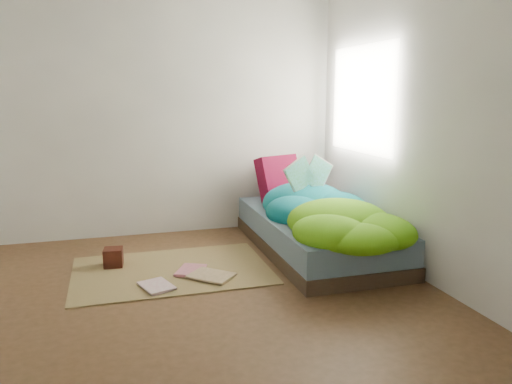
# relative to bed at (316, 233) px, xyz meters

# --- Properties ---
(ground) EXTENTS (3.50, 3.50, 0.00)m
(ground) POSITION_rel_bed_xyz_m (-1.22, -0.72, -0.17)
(ground) COLOR #46301A
(ground) RESTS_ON ground
(room_walls) EXTENTS (3.54, 3.54, 2.62)m
(room_walls) POSITION_rel_bed_xyz_m (-1.21, -0.71, 1.46)
(room_walls) COLOR #B4B1AB
(room_walls) RESTS_ON ground
(bed) EXTENTS (1.00, 2.00, 0.34)m
(bed) POSITION_rel_bed_xyz_m (0.00, 0.00, 0.00)
(bed) COLOR #36261D
(bed) RESTS_ON ground
(duvet) EXTENTS (0.96, 1.84, 0.34)m
(duvet) POSITION_rel_bed_xyz_m (0.00, -0.22, 0.34)
(duvet) COLOR navy
(duvet) RESTS_ON bed
(rug) EXTENTS (1.60, 1.10, 0.01)m
(rug) POSITION_rel_bed_xyz_m (-1.37, -0.17, -0.16)
(rug) COLOR brown
(rug) RESTS_ON ground
(pillow_floral) EXTENTS (0.67, 0.55, 0.13)m
(pillow_floral) POSITION_rel_bed_xyz_m (0.06, 0.66, 0.24)
(pillow_floral) COLOR beige
(pillow_floral) RESTS_ON bed
(pillow_magenta) EXTENTS (0.49, 0.31, 0.47)m
(pillow_magenta) POSITION_rel_bed_xyz_m (-0.12, 0.73, 0.41)
(pillow_magenta) COLOR #45041B
(pillow_magenta) RESTS_ON bed
(open_book) EXTENTS (0.45, 0.20, 0.27)m
(open_book) POSITION_rel_bed_xyz_m (-0.02, 0.13, 0.65)
(open_book) COLOR green
(open_book) RESTS_ON duvet
(wooden_box) EXTENTS (0.17, 0.17, 0.15)m
(wooden_box) POSITION_rel_bed_xyz_m (-1.83, 0.07, -0.08)
(wooden_box) COLOR black
(wooden_box) RESTS_ON rug
(floor_book_a) EXTENTS (0.29, 0.33, 0.02)m
(floor_book_a) POSITION_rel_bed_xyz_m (-1.63, -0.56, -0.15)
(floor_book_a) COLOR beige
(floor_book_a) RESTS_ON rug
(floor_book_b) EXTENTS (0.31, 0.34, 0.03)m
(floor_book_b) POSITION_rel_bed_xyz_m (-1.32, -0.22, -0.14)
(floor_book_b) COLOR #C67279
(floor_book_b) RESTS_ON rug
(floor_book_c) EXTENTS (0.42, 0.41, 0.03)m
(floor_book_c) POSITION_rel_bed_xyz_m (-1.17, -0.53, -0.14)
(floor_book_c) COLOR tan
(floor_book_c) RESTS_ON rug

